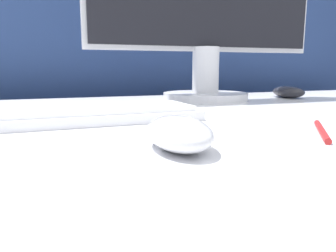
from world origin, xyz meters
TOP-DOWN VIEW (x-y plane):
  - partition_panel at (0.00, 0.66)m, footprint 5.00×0.03m
  - computer_mouse_near at (0.06, -0.15)m, footprint 0.08×0.12m
  - keyboard at (-0.03, 0.07)m, footprint 0.42×0.13m
  - computer_mouse_far at (0.59, 0.31)m, footprint 0.07×0.12m
  - pen at (0.27, -0.14)m, footprint 0.09×0.11m

SIDE VIEW (x-z plane):
  - partition_panel at x=0.00m, z-range 0.00..1.24m
  - pen at x=0.27m, z-range 0.74..0.75m
  - keyboard at x=-0.03m, z-range 0.74..0.76m
  - computer_mouse_far at x=0.59m, z-range 0.74..0.77m
  - computer_mouse_near at x=0.06m, z-range 0.74..0.78m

